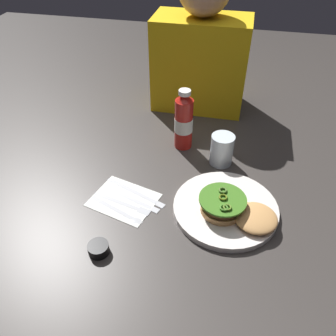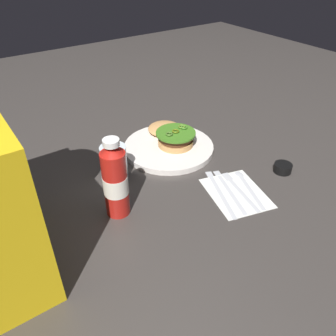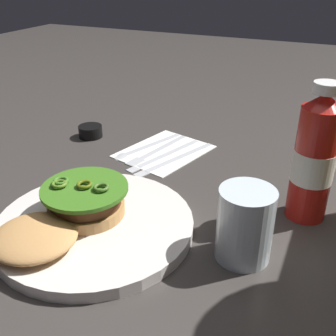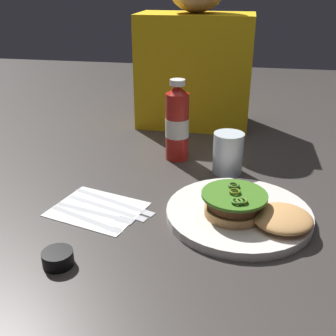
# 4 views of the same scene
# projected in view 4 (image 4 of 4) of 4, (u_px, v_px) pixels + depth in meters

# --- Properties ---
(ground_plane) EXTENTS (3.00, 3.00, 0.00)m
(ground_plane) POSITION_uv_depth(u_px,v_px,m) (164.00, 195.00, 0.91)
(ground_plane) COLOR #383431
(dinner_plate) EXTENTS (0.29, 0.29, 0.02)m
(dinner_plate) POSITION_uv_depth(u_px,v_px,m) (238.00, 214.00, 0.83)
(dinner_plate) COLOR silver
(dinner_plate) RESTS_ON ground_plane
(burger_sandwich) EXTENTS (0.21, 0.14, 0.05)m
(burger_sandwich) POSITION_uv_depth(u_px,v_px,m) (251.00, 209.00, 0.79)
(burger_sandwich) COLOR tan
(burger_sandwich) RESTS_ON dinner_plate
(ketchup_bottle) EXTENTS (0.06, 0.06, 0.21)m
(ketchup_bottle) POSITION_uv_depth(u_px,v_px,m) (177.00, 124.00, 1.06)
(ketchup_bottle) COLOR #B41C15
(ketchup_bottle) RESTS_ON ground_plane
(water_glass) EXTENTS (0.07, 0.07, 0.10)m
(water_glass) POSITION_uv_depth(u_px,v_px,m) (228.00, 153.00, 1.00)
(water_glass) COLOR silver
(water_glass) RESTS_ON ground_plane
(condiment_cup) EXTENTS (0.05, 0.05, 0.03)m
(condiment_cup) POSITION_uv_depth(u_px,v_px,m) (58.00, 258.00, 0.69)
(condiment_cup) COLOR black
(condiment_cup) RESTS_ON ground_plane
(napkin) EXTENTS (0.21, 0.18, 0.00)m
(napkin) POSITION_uv_depth(u_px,v_px,m) (97.00, 209.00, 0.86)
(napkin) COLOR white
(napkin) RESTS_ON ground_plane
(spoon_utensil) EXTENTS (0.17, 0.08, 0.00)m
(spoon_utensil) POSITION_uv_depth(u_px,v_px,m) (96.00, 222.00, 0.81)
(spoon_utensil) COLOR silver
(spoon_utensil) RESTS_ON napkin
(fork_utensil) EXTENTS (0.18, 0.06, 0.00)m
(fork_utensil) POSITION_uv_depth(u_px,v_px,m) (101.00, 213.00, 0.84)
(fork_utensil) COLOR silver
(fork_utensil) RESTS_ON napkin
(steak_knife) EXTENTS (0.19, 0.08, 0.00)m
(steak_knife) POSITION_uv_depth(u_px,v_px,m) (111.00, 208.00, 0.86)
(steak_knife) COLOR silver
(steak_knife) RESTS_ON napkin
(butter_knife) EXTENTS (0.20, 0.09, 0.00)m
(butter_knife) POSITION_uv_depth(u_px,v_px,m) (118.00, 202.00, 0.88)
(butter_knife) COLOR silver
(butter_knife) RESTS_ON napkin
(diner_person) EXTENTS (0.35, 0.19, 0.52)m
(diner_person) POSITION_uv_depth(u_px,v_px,m) (196.00, 53.00, 1.27)
(diner_person) COLOR gold
(diner_person) RESTS_ON ground_plane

